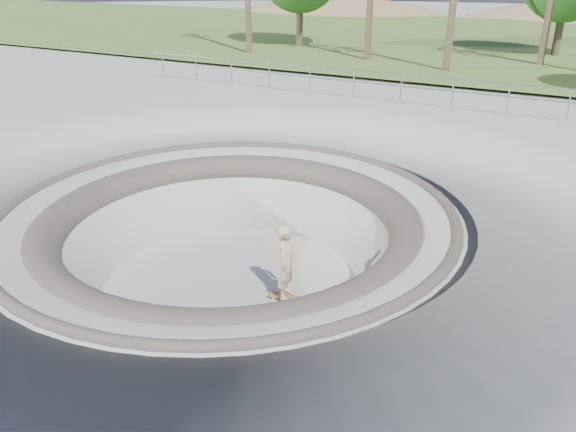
% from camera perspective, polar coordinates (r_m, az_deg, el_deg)
% --- Properties ---
extents(ground, '(180.00, 180.00, 0.00)m').
position_cam_1_polar(ground, '(12.70, -6.09, 0.67)').
color(ground, '#9D9C97').
rests_on(ground, ground).
extents(skate_bowl, '(14.00, 14.00, 4.10)m').
position_cam_1_polar(skate_bowl, '(13.52, -5.75, -6.46)').
color(skate_bowl, '#9D9C97').
rests_on(skate_bowl, ground).
extents(grass_strip, '(180.00, 36.00, 0.12)m').
position_cam_1_polar(grass_strip, '(44.29, 20.73, 16.35)').
color(grass_strip, '#466327').
rests_on(grass_strip, ground).
extents(distant_hills, '(103.20, 45.00, 28.60)m').
position_cam_1_polar(distant_hills, '(67.82, 26.36, 11.38)').
color(distant_hills, olive).
rests_on(distant_hills, ground).
extents(safety_railing, '(25.00, 0.06, 1.03)m').
position_cam_1_polar(safety_railing, '(22.96, 11.43, 12.73)').
color(safety_railing, gray).
rests_on(safety_railing, ground).
extents(skateboard, '(0.86, 0.37, 0.09)m').
position_cam_1_polar(skateboard, '(12.81, -0.17, -8.24)').
color(skateboard, olive).
rests_on(skateboard, ground).
extents(skater, '(0.57, 0.73, 1.76)m').
position_cam_1_polar(skater, '(12.35, -0.17, -4.71)').
color(skater, tan).
rests_on(skater, skateboard).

